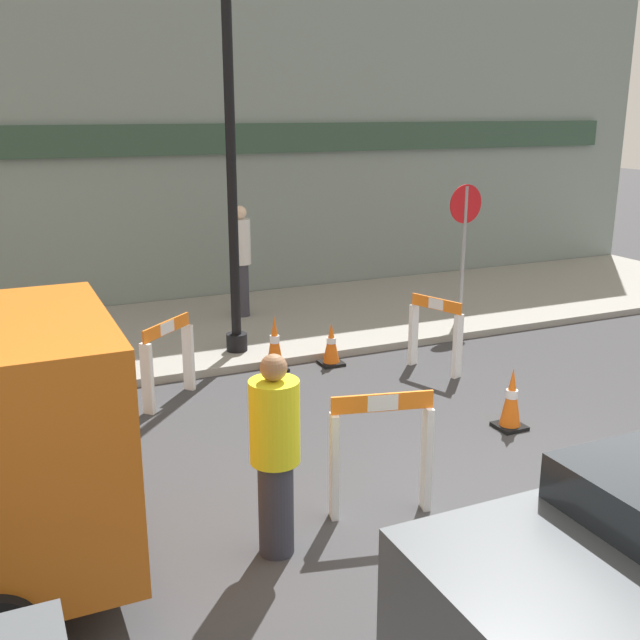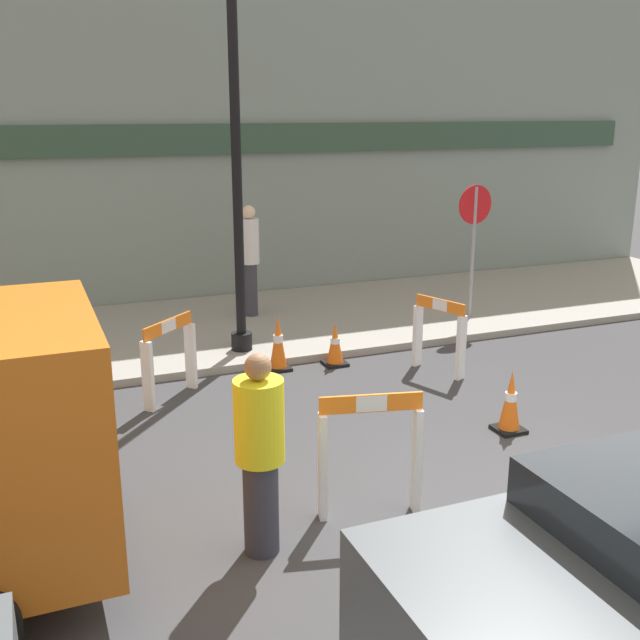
{
  "view_description": "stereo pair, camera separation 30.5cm",
  "coord_description": "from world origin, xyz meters",
  "px_view_note": "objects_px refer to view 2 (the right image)",
  "views": [
    {
      "loc": [
        -3.92,
        -4.25,
        3.29
      ],
      "look_at": [
        -0.59,
        3.12,
        1.0
      ],
      "focal_mm": 42.0,
      "sensor_mm": 36.0,
      "label": 1
    },
    {
      "loc": [
        -3.64,
        -4.37,
        3.29
      ],
      "look_at": [
        -0.59,
        3.12,
        1.0
      ],
      "focal_mm": 42.0,
      "sensor_mm": 36.0,
      "label": 2
    }
  ],
  "objects_px": {
    "stop_sign": "(474,229)",
    "person_worker": "(260,450)",
    "person_pedestrian": "(250,256)",
    "streetlamp_post": "(234,91)"
  },
  "relations": [
    {
      "from": "streetlamp_post",
      "to": "person_worker",
      "type": "height_order",
      "value": "streetlamp_post"
    },
    {
      "from": "person_worker",
      "to": "person_pedestrian",
      "type": "xyz_separation_m",
      "value": [
        1.84,
        6.26,
        0.21
      ]
    },
    {
      "from": "streetlamp_post",
      "to": "person_pedestrian",
      "type": "height_order",
      "value": "streetlamp_post"
    },
    {
      "from": "stop_sign",
      "to": "person_worker",
      "type": "xyz_separation_m",
      "value": [
        -5.03,
        -4.86,
        -0.65
      ]
    },
    {
      "from": "person_worker",
      "to": "person_pedestrian",
      "type": "distance_m",
      "value": 6.52
    },
    {
      "from": "stop_sign",
      "to": "person_pedestrian",
      "type": "height_order",
      "value": "stop_sign"
    },
    {
      "from": "stop_sign",
      "to": "person_worker",
      "type": "relative_size",
      "value": 1.29
    },
    {
      "from": "streetlamp_post",
      "to": "person_worker",
      "type": "distance_m",
      "value": 5.44
    },
    {
      "from": "person_worker",
      "to": "stop_sign",
      "type": "bearing_deg",
      "value": -9.81
    },
    {
      "from": "stop_sign",
      "to": "person_worker",
      "type": "bearing_deg",
      "value": 39.92
    }
  ]
}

